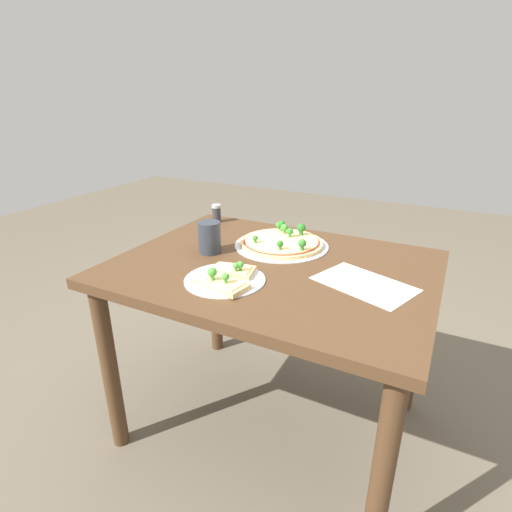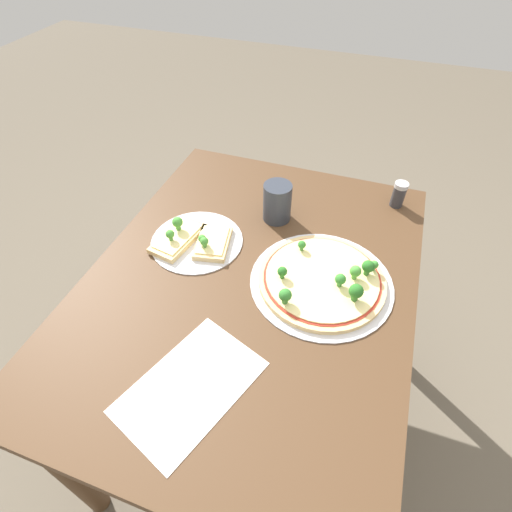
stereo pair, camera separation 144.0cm
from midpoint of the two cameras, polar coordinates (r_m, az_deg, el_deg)
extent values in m
plane|color=brown|center=(1.59, 26.43, -26.00)|extent=(8.00, 8.00, 0.00)
cube|color=#4C331E|center=(1.02, 39.41, -11.11)|extent=(1.09, 0.84, 0.04)
cylinder|color=#4C331E|center=(1.51, 17.64, -1.60)|extent=(0.06, 0.06, 0.69)
cylinder|color=#4C331E|center=(1.06, 9.86, -40.93)|extent=(0.06, 0.06, 0.69)
cylinder|color=#4C331E|center=(1.72, 41.67, -6.99)|extent=(0.06, 0.06, 0.69)
cylinder|color=silver|center=(1.13, 47.57, -9.84)|extent=(0.37, 0.37, 0.00)
cylinder|color=#E5C17F|center=(1.12, 47.81, -9.56)|extent=(0.33, 0.33, 0.01)
cylinder|color=#A82D1E|center=(1.12, 48.03, -9.31)|extent=(0.30, 0.30, 0.00)
cylinder|color=#F4DB8E|center=(1.12, 48.11, -9.22)|extent=(0.29, 0.29, 0.00)
sphere|color=#479338|center=(1.16, 51.62, -8.07)|extent=(0.03, 0.03, 0.03)
cylinder|color=#51973E|center=(1.17, 51.09, -8.66)|extent=(0.01, 0.01, 0.01)
sphere|color=#3D8933|center=(1.21, 52.29, -6.95)|extent=(0.02, 0.02, 0.02)
cylinder|color=#488E3A|center=(1.22, 51.92, -7.37)|extent=(0.01, 0.01, 0.01)
sphere|color=#337A2D|center=(1.00, 47.66, -12.53)|extent=(0.03, 0.03, 0.03)
cylinder|color=#3F8136|center=(1.01, 47.03, -13.21)|extent=(0.01, 0.01, 0.01)
sphere|color=#337A2D|center=(1.12, 50.97, -9.34)|extent=(0.03, 0.03, 0.03)
cylinder|color=#3F8136|center=(1.13, 50.46, -9.90)|extent=(0.01, 0.01, 0.01)
sphere|color=#337A2D|center=(1.11, 44.46, -4.87)|extent=(0.02, 0.02, 0.02)
cylinder|color=#3F8136|center=(1.12, 44.10, -5.35)|extent=(0.01, 0.01, 0.01)
sphere|color=#286B23|center=(1.19, 52.33, -7.30)|extent=(0.03, 0.03, 0.03)
cylinder|color=#37742D|center=(1.20, 51.77, -7.93)|extent=(0.01, 0.01, 0.01)
sphere|color=#286B23|center=(1.12, 53.43, -10.77)|extent=(0.04, 0.04, 0.04)
cylinder|color=#37742D|center=(1.14, 52.76, -11.48)|extent=(0.02, 0.02, 0.02)
sphere|color=#286B23|center=(1.03, 45.02, -9.17)|extent=(0.03, 0.03, 0.03)
cylinder|color=#37742D|center=(1.04, 44.56, -9.73)|extent=(0.01, 0.01, 0.01)
cylinder|color=silver|center=(0.99, 29.32, -4.78)|extent=(0.26, 0.26, 0.00)
cube|color=#E5C17F|center=(0.96, 26.75, -4.50)|extent=(0.18, 0.12, 0.02)
cube|color=#F4DB8E|center=(0.95, 26.94, -4.11)|extent=(0.15, 0.10, 0.00)
sphere|color=#479338|center=(0.92, 26.93, -4.04)|extent=(0.02, 0.02, 0.02)
cylinder|color=#51973E|center=(0.93, 26.61, -4.67)|extent=(0.01, 0.01, 0.01)
sphere|color=#479338|center=(0.95, 26.97, -1.76)|extent=(0.03, 0.03, 0.03)
cylinder|color=#51973E|center=(0.96, 26.60, -2.57)|extent=(0.01, 0.01, 0.01)
cube|color=#E5C17F|center=(1.00, 32.28, -5.06)|extent=(0.15, 0.11, 0.02)
cube|color=#F4DB8E|center=(0.99, 32.50, -4.68)|extent=(0.13, 0.10, 0.00)
sphere|color=#479338|center=(0.95, 32.68, -5.13)|extent=(0.02, 0.02, 0.02)
cylinder|color=#51973E|center=(0.96, 32.33, -5.71)|extent=(0.01, 0.01, 0.01)
sphere|color=#479338|center=(0.95, 32.00, -4.62)|extent=(0.02, 0.02, 0.02)
cylinder|color=#51973E|center=(0.96, 31.68, -5.18)|extent=(0.01, 0.01, 0.01)
cylinder|color=#2D333D|center=(1.14, 38.64, 1.68)|extent=(0.08, 0.08, 0.12)
cylinder|color=#333338|center=(1.45, 48.85, 2.38)|extent=(0.04, 0.04, 0.07)
cylinder|color=#B2B2B7|center=(1.43, 49.74, 3.58)|extent=(0.04, 0.04, 0.01)
cube|color=white|center=(0.85, 43.12, -27.84)|extent=(0.34, 0.28, 0.00)
camera|label=1|loc=(0.72, -66.64, 9.99)|focal=28.00mm
camera|label=2|loc=(0.72, 113.36, -9.99)|focal=28.00mm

